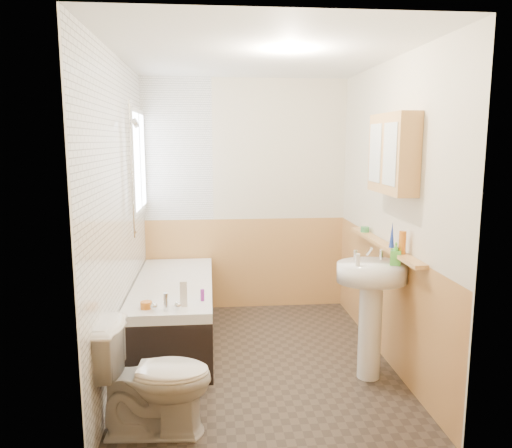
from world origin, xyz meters
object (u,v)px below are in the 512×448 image
object	(u,v)px
sink	(371,297)
pine_shelf	(383,245)
toilet	(153,378)
medicine_cabinet	(393,154)
bathtub	(174,310)

from	to	relation	value
sink	pine_shelf	xyz separation A→B (m)	(0.20, 0.34, 0.34)
toilet	medicine_cabinet	bearing A→B (deg)	-62.93
bathtub	pine_shelf	xyz separation A→B (m)	(1.77, -0.53, 0.70)
bathtub	pine_shelf	world-z (taller)	pine_shelf
toilet	medicine_cabinet	xyz separation A→B (m)	(1.77, 0.74, 1.38)
bathtub	sink	size ratio (longest dim) A/B	1.72
bathtub	toilet	world-z (taller)	toilet
bathtub	toilet	distance (m)	1.48
medicine_cabinet	sink	bearing A→B (deg)	-141.53
bathtub	pine_shelf	bearing A→B (deg)	-16.79
toilet	sink	size ratio (longest dim) A/B	0.72
pine_shelf	medicine_cabinet	bearing A→B (deg)	-97.92
sink	toilet	bearing A→B (deg)	-158.06
pine_shelf	sink	bearing A→B (deg)	-120.67
toilet	bathtub	bearing A→B (deg)	3.23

